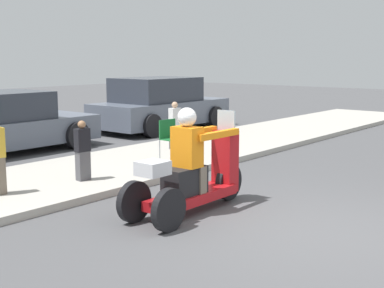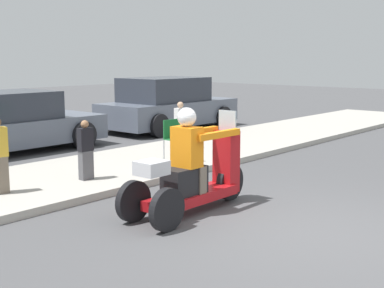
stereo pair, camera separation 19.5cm
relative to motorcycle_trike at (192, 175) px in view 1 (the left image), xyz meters
The scene contains 7 objects.
ground_plane 1.81m from the motorcycle_trike, 81.35° to the right, with size 60.00×60.00×0.00m, color #4C4C4F.
sidewalk_strip 2.94m from the motorcycle_trike, 84.84° to the left, with size 28.00×2.80×0.12m.
motorcycle_trike is the anchor object (origin of this frame).
spectator_end_of_line 2.33m from the motorcycle_trike, 90.47° to the left, with size 0.25×0.16×1.00m.
spectator_by_tree 4.53m from the motorcycle_trike, 44.13° to the left, with size 0.26×0.17×1.05m.
folding_chair_curbside 3.09m from the motorcycle_trike, 46.66° to the left, with size 0.48×0.48×0.82m.
parked_car_lot_center 8.68m from the motorcycle_trike, 45.62° to the left, with size 4.35×2.07×1.55m.
Camera 1 is at (-5.86, -2.85, 2.15)m, focal length 50.00 mm.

